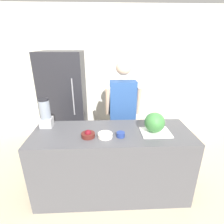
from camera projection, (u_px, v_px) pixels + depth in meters
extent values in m
plane|color=beige|center=(113.00, 211.00, 2.17)|extent=(14.00, 14.00, 0.00)
cube|color=silver|center=(108.00, 76.00, 3.57)|extent=(8.00, 0.06, 2.60)
cube|color=#4C4C51|center=(112.00, 162.00, 2.33)|extent=(1.97, 0.70, 0.92)
cube|color=#232328|center=(65.00, 101.00, 3.33)|extent=(0.76, 0.67, 1.81)
cylinder|color=gray|center=(73.00, 97.00, 2.94)|extent=(0.02, 0.02, 0.63)
cube|color=#333338|center=(122.00, 139.00, 2.97)|extent=(0.30, 0.18, 0.83)
cube|color=#284C8C|center=(123.00, 100.00, 2.71)|extent=(0.40, 0.22, 0.58)
sphere|color=beige|center=(124.00, 68.00, 2.53)|extent=(0.22, 0.22, 0.22)
cylinder|color=beige|center=(108.00, 101.00, 2.67)|extent=(0.07, 0.24, 0.49)
cylinder|color=beige|center=(138.00, 101.00, 2.69)|extent=(0.07, 0.24, 0.49)
cube|color=white|center=(155.00, 132.00, 2.13)|extent=(0.35, 0.28, 0.01)
sphere|color=#3D7F3D|center=(155.00, 122.00, 2.09)|extent=(0.24, 0.24, 0.24)
cylinder|color=#511E19|center=(88.00, 135.00, 2.03)|extent=(0.16, 0.16, 0.05)
sphere|color=maroon|center=(88.00, 133.00, 2.02)|extent=(0.08, 0.08, 0.08)
cylinder|color=white|center=(105.00, 135.00, 2.03)|extent=(0.17, 0.17, 0.05)
sphere|color=white|center=(105.00, 133.00, 2.02)|extent=(0.08, 0.08, 0.08)
cylinder|color=navy|center=(121.00, 135.00, 2.03)|extent=(0.10, 0.10, 0.06)
cube|color=#B7B7BC|center=(47.00, 122.00, 2.27)|extent=(0.15, 0.15, 0.12)
cylinder|color=gray|center=(45.00, 109.00, 2.21)|extent=(0.13, 0.13, 0.24)
cylinder|color=black|center=(43.00, 100.00, 2.16)|extent=(0.13, 0.13, 0.02)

